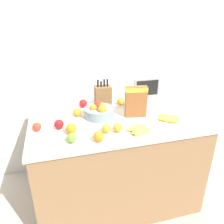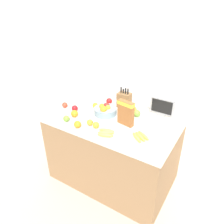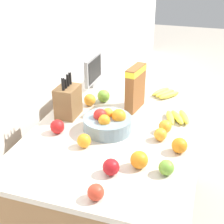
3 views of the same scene
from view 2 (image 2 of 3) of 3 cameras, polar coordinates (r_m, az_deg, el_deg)
The scene contains 20 objects.
ground_plane at distance 3.07m, azimuth 0.31°, elevation -16.42°, with size 14.00×14.00×0.00m, color #B2A899.
wall_back at distance 2.89m, azimuth 7.43°, elevation 10.94°, with size 9.00×0.06×2.60m.
counter at distance 2.76m, azimuth 0.34°, elevation -9.82°, with size 1.49×0.91×0.90m.
knife_block at distance 2.73m, azimuth 3.21°, elevation 3.19°, with size 0.16×0.12×0.30m.
small_monitor at distance 2.57m, azimuth 12.94°, elevation 1.34°, with size 0.29×0.03×0.22m.
cereal_box at distance 2.33m, azimuth 3.63°, elevation -0.01°, with size 0.20×0.09×0.28m.
fruit_bowl at distance 2.58m, azimuth -1.75°, elevation 0.45°, with size 0.27×0.27×0.13m.
banana_bunch_left at distance 2.23m, azimuth -1.57°, elevation -5.43°, with size 0.20×0.17×0.04m.
banana_bunch_right at distance 2.20m, azimuth 7.38°, elevation -6.35°, with size 0.21×0.20×0.04m.
apple_rear at distance 2.55m, azimuth 6.53°, elevation -0.34°, with size 0.08×0.08×0.08m, color #6B9E33.
apple_by_knife_block at distance 2.69m, azimuth -9.71°, elevation 0.95°, with size 0.08×0.08×0.08m, color #A31419.
apple_leftmost at distance 2.80m, azimuth -12.22°, elevation 1.81°, with size 0.07×0.07×0.07m, color red.
apple_front at distance 2.83m, azimuth -0.76°, elevation 2.89°, with size 0.08×0.08×0.08m, color red.
apple_rightmost at distance 2.49m, azimuth -11.84°, elevation -1.69°, with size 0.07×0.07×0.07m, color #6B9E33.
orange_mid_right at distance 2.33m, azimuth -4.21°, elevation -3.40°, with size 0.07×0.07×0.07m, color orange.
orange_mid_left at distance 2.56m, azimuth -9.79°, elevation -0.42°, with size 0.08×0.08×0.08m, color orange.
orange_front_right at distance 2.39m, azimuth -5.79°, elevation -2.71°, with size 0.07×0.07×0.07m, color orange.
orange_by_cereal at distance 2.63m, azimuth 5.65°, elevation 0.65°, with size 0.08×0.08×0.08m, color orange.
orange_near_bowl at distance 2.73m, azimuth -4.36°, elevation 1.72°, with size 0.07×0.07×0.07m, color orange.
orange_front_left at distance 2.36m, azimuth -9.00°, elevation -3.22°, with size 0.08×0.08×0.08m, color orange.
Camera 2 is at (1.11, -1.85, 2.18)m, focal length 35.00 mm.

